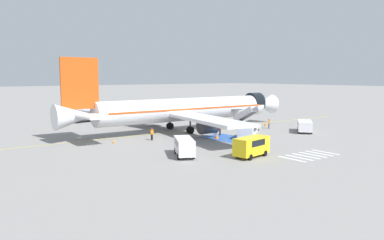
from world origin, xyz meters
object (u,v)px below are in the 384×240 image
(airliner, at_px, (184,110))
(traffic_cone_0, at_px, (217,136))
(fuel_tanker, at_px, (89,112))
(traffic_cone_1, at_px, (266,124))
(ground_crew_0, at_px, (152,133))
(ground_crew_3, at_px, (269,123))
(traffic_cone_2, at_px, (114,141))
(service_van_2, at_px, (251,145))
(service_van_0, at_px, (248,131))
(service_van_3, at_px, (305,125))
(ground_crew_1, at_px, (220,128))
(ground_crew_2, at_px, (216,127))
(boarding_stairs_forward, at_px, (245,123))
(service_van_1, at_px, (184,145))

(airliner, relative_size, traffic_cone_0, 59.76)
(fuel_tanker, bearing_deg, traffic_cone_1, -146.55)
(ground_crew_0, height_order, traffic_cone_1, ground_crew_0)
(traffic_cone_0, bearing_deg, ground_crew_3, 9.76)
(traffic_cone_2, bearing_deg, service_van_2, -64.19)
(service_van_2, relative_size, ground_crew_0, 2.81)
(service_van_0, xyz_separation_m, traffic_cone_0, (-3.53, 2.53, -0.74))
(airliner, bearing_deg, service_van_2, -13.78)
(service_van_3, distance_m, traffic_cone_0, 15.41)
(ground_crew_1, xyz_separation_m, traffic_cone_2, (-15.46, 3.36, -0.81))
(ground_crew_3, height_order, traffic_cone_0, ground_crew_3)
(ground_crew_2, bearing_deg, traffic_cone_0, 53.94)
(traffic_cone_0, height_order, traffic_cone_1, traffic_cone_0)
(ground_crew_1, bearing_deg, airliner, 23.76)
(traffic_cone_1, bearing_deg, boarding_stairs_forward, -171.56)
(ground_crew_1, bearing_deg, traffic_cone_2, 86.37)
(fuel_tanker, bearing_deg, boarding_stairs_forward, -155.84)
(airliner, relative_size, ground_crew_1, 22.40)
(ground_crew_3, height_order, traffic_cone_1, ground_crew_3)
(traffic_cone_0, xyz_separation_m, traffic_cone_1, (15.56, 4.95, -0.02))
(service_van_2, xyz_separation_m, traffic_cone_0, (4.92, 11.41, -0.96))
(fuel_tanker, distance_m, traffic_cone_0, 30.77)
(airliner, bearing_deg, ground_crew_2, 26.09)
(ground_crew_2, bearing_deg, boarding_stairs_forward, -172.07)
(ground_crew_0, xyz_separation_m, ground_crew_3, (21.40, -1.94, 0.02))
(service_van_2, distance_m, ground_crew_0, 15.95)
(service_van_0, distance_m, traffic_cone_0, 4.40)
(service_van_0, bearing_deg, boarding_stairs_forward, 102.96)
(ground_crew_0, relative_size, ground_crew_2, 1.03)
(service_van_3, distance_m, ground_crew_0, 24.25)
(service_van_3, relative_size, traffic_cone_2, 11.78)
(ground_crew_3, bearing_deg, service_van_0, -18.16)
(service_van_1, relative_size, service_van_2, 1.05)
(service_van_0, bearing_deg, service_van_1, -107.19)
(boarding_stairs_forward, xyz_separation_m, traffic_cone_1, (5.82, 0.86, -0.67))
(fuel_tanker, height_order, traffic_cone_2, fuel_tanker)
(airliner, height_order, traffic_cone_1, airliner)
(airliner, distance_m, traffic_cone_1, 15.71)
(ground_crew_0, relative_size, traffic_cone_0, 2.50)
(boarding_stairs_forward, height_order, traffic_cone_2, boarding_stairs_forward)
(service_van_3, distance_m, ground_crew_2, 14.00)
(service_van_1, xyz_separation_m, service_van_3, (25.40, 3.09, -0.12))
(service_van_0, bearing_deg, ground_crew_1, 159.82)
(service_van_1, relative_size, traffic_cone_1, 7.90)
(service_van_0, xyz_separation_m, service_van_2, (-8.44, -8.88, 0.22))
(ground_crew_0, bearing_deg, traffic_cone_1, 174.03)
(fuel_tanker, relative_size, traffic_cone_2, 19.04)
(traffic_cone_0, bearing_deg, fuel_tanker, 102.25)
(service_van_0, relative_size, traffic_cone_2, 10.16)
(airliner, height_order, ground_crew_1, airliner)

